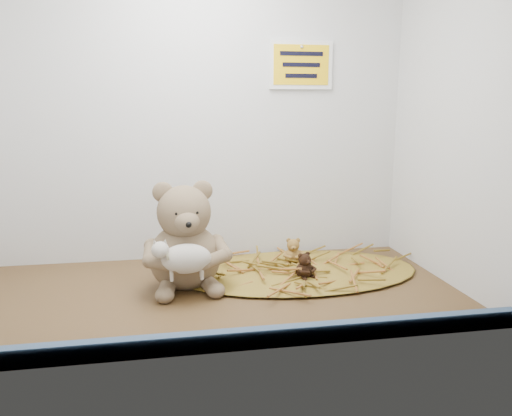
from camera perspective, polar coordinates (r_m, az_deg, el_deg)
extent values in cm
cube|color=#493119|center=(120.74, -5.63, -9.63)|extent=(120.00, 60.00, 0.40)
cube|color=silver|center=(142.62, -6.98, 12.06)|extent=(120.00, 0.40, 90.00)
cube|color=silver|center=(131.42, 21.58, 11.41)|extent=(0.40, 60.00, 90.00)
cube|color=#3D5874|center=(93.70, -4.21, -14.89)|extent=(119.28, 2.20, 3.60)
ellipsoid|color=brown|center=(133.91, 4.84, -7.17)|extent=(64.42, 37.40, 1.25)
cube|color=#DFAC0B|center=(147.27, 5.15, 15.97)|extent=(16.00, 1.20, 11.00)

